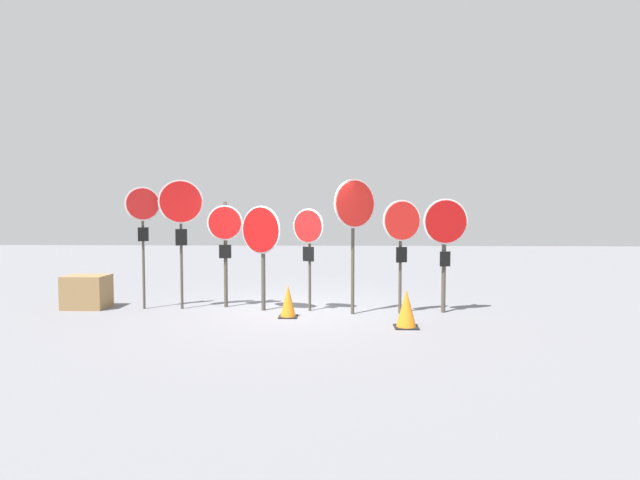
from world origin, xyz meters
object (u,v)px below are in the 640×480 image
at_px(storage_crate, 87,292).
at_px(traffic_cone_1, 288,301).
at_px(stop_sign_1, 181,212).
at_px(stop_sign_7, 445,233).
at_px(stop_sign_3, 261,238).
at_px(stop_sign_0, 143,216).
at_px(stop_sign_6, 402,230).
at_px(stop_sign_4, 308,235).
at_px(stop_sign_2, 225,235).
at_px(stop_sign_5, 354,214).
at_px(traffic_cone_0, 406,309).

bearing_deg(storage_crate, traffic_cone_1, -10.03).
relative_size(stop_sign_1, stop_sign_7, 1.18).
distance_m(stop_sign_3, storage_crate, 3.74).
xyz_separation_m(stop_sign_0, stop_sign_1, (0.76, 0.02, 0.08)).
distance_m(stop_sign_6, stop_sign_7, 0.86).
xyz_separation_m(stop_sign_3, stop_sign_4, (0.92, -0.01, 0.05)).
bearing_deg(stop_sign_2, stop_sign_0, -176.74).
distance_m(stop_sign_4, storage_crate, 4.65).
height_order(stop_sign_4, stop_sign_5, stop_sign_5).
bearing_deg(stop_sign_5, stop_sign_1, 139.23).
height_order(stop_sign_7, traffic_cone_1, stop_sign_7).
xyz_separation_m(stop_sign_3, traffic_cone_0, (2.65, -1.37, -1.12)).
bearing_deg(stop_sign_3, stop_sign_5, 21.04).
xyz_separation_m(stop_sign_2, stop_sign_4, (1.71, -0.34, 0.02)).
distance_m(stop_sign_2, traffic_cone_0, 4.00).
relative_size(stop_sign_2, stop_sign_4, 1.07).
bearing_deg(traffic_cone_0, stop_sign_0, 163.92).
bearing_deg(stop_sign_0, traffic_cone_1, -39.62).
distance_m(stop_sign_2, stop_sign_7, 4.36).
xyz_separation_m(stop_sign_0, traffic_cone_1, (2.96, -0.68, -1.58)).
bearing_deg(traffic_cone_1, stop_sign_0, 167.10).
distance_m(stop_sign_0, stop_sign_7, 5.94).
relative_size(stop_sign_2, traffic_cone_0, 3.32).
xyz_separation_m(stop_sign_1, traffic_cone_0, (4.26, -1.47, -1.63)).
relative_size(stop_sign_1, storage_crate, 3.15).
bearing_deg(traffic_cone_1, stop_sign_6, 9.85).
distance_m(traffic_cone_1, storage_crate, 4.22).
xyz_separation_m(stop_sign_3, storage_crate, (-3.57, 0.14, -1.11)).
bearing_deg(stop_sign_6, stop_sign_7, -10.99).
bearing_deg(stop_sign_0, stop_sign_1, -25.03).
bearing_deg(stop_sign_1, stop_sign_2, -5.89).
xyz_separation_m(stop_sign_0, stop_sign_2, (1.59, 0.25, -0.39)).
bearing_deg(stop_sign_4, stop_sign_6, 21.89).
relative_size(stop_sign_5, stop_sign_7, 1.17).
height_order(stop_sign_0, stop_sign_1, stop_sign_1).
distance_m(stop_sign_0, traffic_cone_0, 5.45).
distance_m(stop_sign_0, stop_sign_6, 5.10).
distance_m(stop_sign_1, traffic_cone_1, 2.84).
bearing_deg(stop_sign_2, traffic_cone_0, -31.99).
bearing_deg(stop_sign_6, traffic_cone_1, 169.97).
height_order(stop_sign_3, stop_sign_7, stop_sign_7).
distance_m(stop_sign_1, stop_sign_3, 1.70).
height_order(stop_sign_0, storage_crate, stop_sign_0).
relative_size(stop_sign_4, storage_crate, 2.45).
height_order(stop_sign_3, stop_sign_6, stop_sign_6).
height_order(stop_sign_2, stop_sign_4, stop_sign_2).
xyz_separation_m(stop_sign_4, stop_sign_6, (1.78, -0.22, 0.10)).
relative_size(traffic_cone_0, storage_crate, 0.79).
relative_size(stop_sign_1, stop_sign_6, 1.19).
height_order(stop_sign_2, traffic_cone_1, stop_sign_2).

